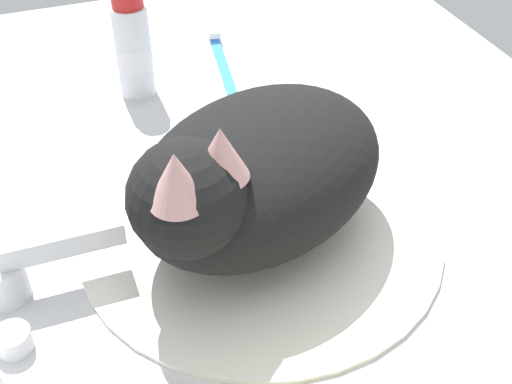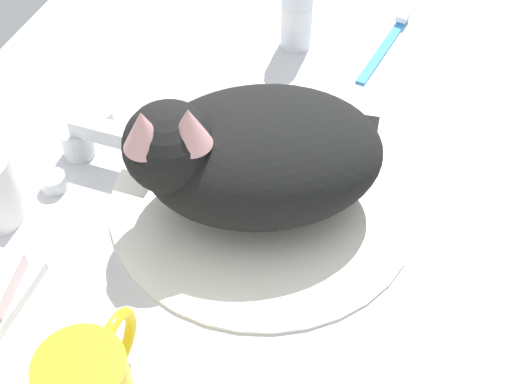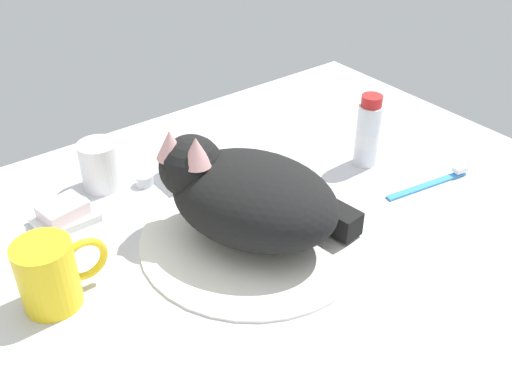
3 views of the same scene
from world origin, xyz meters
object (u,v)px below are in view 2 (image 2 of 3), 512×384
at_px(faucet, 90,141).
at_px(toothbrush, 386,43).
at_px(toothpaste_bottle, 297,7).
at_px(cat, 250,153).

height_order(faucet, toothbrush, faucet).
relative_size(faucet, toothpaste_bottle, 1.11).
height_order(faucet, cat, cat).
relative_size(toothpaste_bottle, toothbrush, 0.78).
distance_m(toothpaste_bottle, toothbrush, 0.13).
relative_size(cat, toothbrush, 1.80).
bearing_deg(toothpaste_bottle, cat, -172.24).
distance_m(faucet, cat, 0.19).
xyz_separation_m(faucet, toothbrush, (0.31, -0.26, -0.02)).
bearing_deg(toothbrush, cat, 166.63).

